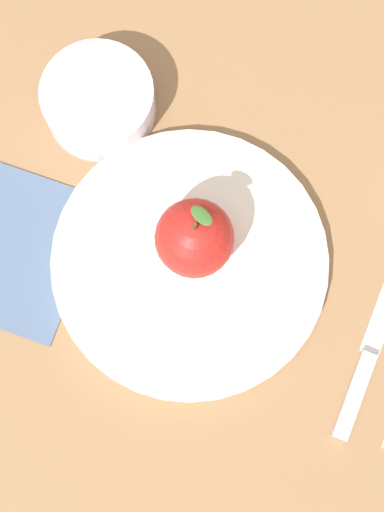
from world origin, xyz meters
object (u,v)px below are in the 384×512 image
at_px(dinner_plate, 192,259).
at_px(linen_napkin, 16,249).
at_px(knife, 369,353).
at_px(apple, 195,238).
at_px(side_bowl, 98,99).

height_order(dinner_plate, linen_napkin, dinner_plate).
bearing_deg(linen_napkin, knife, -73.39).
bearing_deg(linen_napkin, apple, -57.36).
xyz_separation_m(dinner_plate, knife, (0.02, -0.18, -0.01)).
xyz_separation_m(dinner_plate, apple, (0.01, 0.00, 0.04)).
bearing_deg(side_bowl, apple, -114.06).
relative_size(apple, side_bowl, 0.79).
distance_m(side_bowl, linen_napkin, 0.16).
xyz_separation_m(apple, linen_napkin, (-0.09, 0.14, -0.05)).
distance_m(dinner_plate, linen_napkin, 0.17).
height_order(dinner_plate, side_bowl, side_bowl).
height_order(apple, knife, apple).
height_order(apple, linen_napkin, apple).
relative_size(apple, knife, 0.42).
xyz_separation_m(side_bowl, knife, (-0.06, -0.34, -0.02)).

